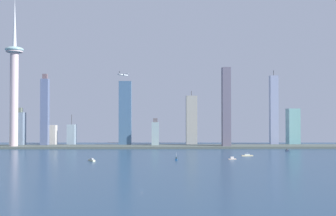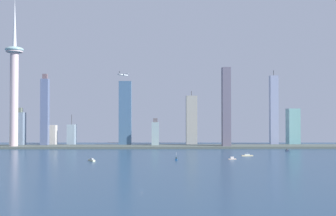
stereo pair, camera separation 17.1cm
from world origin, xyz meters
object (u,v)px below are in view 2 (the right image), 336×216
skyscraper_4 (274,111)px  skyscraper_10 (226,108)px  skyscraper_0 (155,134)px  skyscraper_2 (72,135)px  skyscraper_1 (52,135)px  skyscraper_5 (192,120)px  boat_1 (92,160)px  skyscraper_8 (18,129)px  skyscraper_6 (125,114)px  observation_tower (14,80)px  airplane (123,75)px  skyscraper_7 (45,112)px  boat_4 (232,158)px  boat_2 (287,151)px  boat_0 (247,155)px  boat_5 (176,159)px  skyscraper_9 (293,127)px

skyscraper_4 → skyscraper_10: bearing=-150.4°
skyscraper_0 → skyscraper_2: skyscraper_2 is taller
skyscraper_1 → skyscraper_5: 302.90m
skyscraper_5 → boat_1: bearing=-116.3°
skyscraper_8 → skyscraper_0: bearing=-3.2°
boat_1 → skyscraper_6: bearing=138.1°
observation_tower → skyscraper_8: bearing=98.5°
skyscraper_6 → airplane: airplane is taller
skyscraper_7 → boat_4: (341.05, -260.76, -70.34)m
boat_1 → boat_2: 357.86m
skyscraper_10 → airplane: 218.81m
boat_0 → skyscraper_8: bearing=-31.3°
skyscraper_1 → boat_5: bearing=-49.9°
skyscraper_6 → skyscraper_7: (-163.91, -14.54, 3.59)m
skyscraper_1 → airplane: size_ratio=1.64×
skyscraper_0 → skyscraper_10: 153.30m
observation_tower → skyscraper_5: size_ratio=2.52×
observation_tower → skyscraper_4: observation_tower is taller
skyscraper_6 → skyscraper_9: skyscraper_6 is taller
boat_1 → boat_2: size_ratio=1.79×
skyscraper_2 → skyscraper_9: 484.67m
skyscraper_10 → boat_0: skyscraper_10 is taller
airplane → boat_5: bearing=-126.6°
boat_4 → airplane: airplane is taller
observation_tower → skyscraper_8: (-6.06, 40.73, -96.34)m
skyscraper_7 → boat_5: size_ratio=13.58×
skyscraper_7 → skyscraper_5: bearing=9.9°
skyscraper_2 → skyscraper_10: skyscraper_10 is taller
skyscraper_5 → boat_0: (67.38, -261.95, -52.87)m
skyscraper_6 → skyscraper_8: 223.47m
skyscraper_7 → boat_2: (463.56, -123.34, -70.16)m
skyscraper_9 → boat_1: skyscraper_9 is taller
skyscraper_10 → observation_tower: bearing=179.7°
boat_0 → observation_tower: bearing=-27.1°
skyscraper_2 → skyscraper_9: bearing=1.7°
boat_1 → boat_5: boat_5 is taller
boat_5 → airplane: size_ratio=0.41×
skyscraper_0 → skyscraper_1: bearing=169.2°
skyscraper_4 → boat_2: size_ratio=22.11×
skyscraper_2 → skyscraper_8: 110.31m
skyscraper_5 → boat_0: 275.60m
skyscraper_6 → boat_2: skyscraper_6 is taller
skyscraper_1 → airplane: (156.02, -44.06, 125.45)m
skyscraper_9 → boat_2: 193.15m
observation_tower → skyscraper_1: size_ratio=6.78×
boat_1 → skyscraper_9: bearing=92.9°
skyscraper_6 → boat_4: skyscraper_6 is taller
skyscraper_0 → skyscraper_9: 310.57m
skyscraper_0 → skyscraper_8: (-284.70, 15.84, 10.36)m
skyscraper_9 → boat_5: (-271.55, -322.29, -38.09)m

